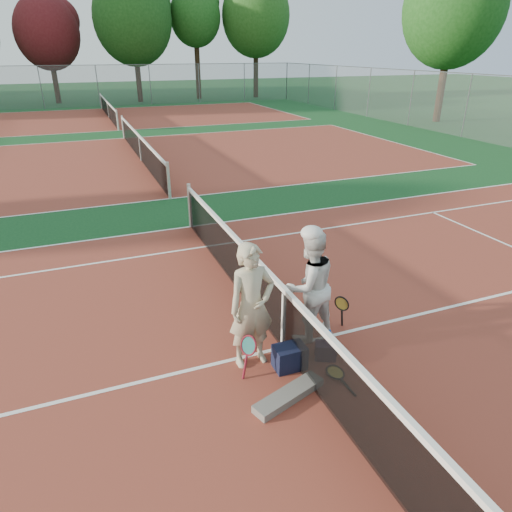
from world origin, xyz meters
The scene contains 22 objects.
ground centered at (0.00, 0.00, 0.00)m, with size 130.00×130.00×0.00m, color #103D1A.
court_main centered at (0.00, 0.00, 0.00)m, with size 23.77×10.97×0.01m, color maroon.
court_far_a centered at (0.00, 13.50, 0.00)m, with size 23.77×10.97×0.01m, color maroon.
court_far_b centered at (0.00, 27.00, 0.00)m, with size 23.77×10.97×0.01m, color maroon.
net_main centered at (0.00, 0.00, 0.51)m, with size 0.10×10.98×1.02m, color black, non-canonical shape.
net_far_a centered at (0.00, 13.50, 0.51)m, with size 0.10×10.98×1.02m, color black, non-canonical shape.
net_far_b centered at (0.00, 27.00, 0.51)m, with size 0.10×10.98×1.02m, color black, non-canonical shape.
fence_back centered at (0.00, 34.00, 1.50)m, with size 32.00×0.06×3.00m, color slate, non-canonical shape.
player_a centered at (-0.54, -0.13, 0.91)m, with size 0.66×0.43×1.81m, color #B5AB8C.
player_b centered at (0.48, 0.15, 0.88)m, with size 0.85×0.66×1.75m, color silver.
racket_red centered at (-0.67, -0.35, 0.29)m, with size 0.22×0.27×0.58m, color maroon, non-canonical shape.
racket_black_held centered at (1.06, 0.13, 0.30)m, with size 0.17×0.27×0.59m, color black, non-canonical shape.
racket_spare centered at (0.40, -0.83, 0.03)m, with size 0.60×0.27×0.07m, color black, non-canonical shape.
sports_bag_navy centered at (-0.10, -0.45, 0.17)m, with size 0.44×0.30×0.34m, color black.
sports_bag_purple centered at (0.47, -0.45, 0.12)m, with size 0.30×0.21×0.24m, color black.
net_cover_canvas centered at (-0.38, -1.02, 0.05)m, with size 1.04×0.24×0.11m, color #605C57.
water_bottle centered at (0.61, -0.29, 0.15)m, with size 0.09×0.09×0.30m, color #C4E4F9.
tree_back_maroon centered at (-3.00, 37.86, 5.26)m, with size 4.91×4.91×8.10m.
tree_back_3 centered at (3.49, 36.56, 6.28)m, with size 6.20×6.20×9.86m.
tree_back_4 centered at (8.85, 37.36, 6.60)m, with size 4.30×4.30×9.11m.
tree_back_5 centered at (14.16, 36.77, 6.72)m, with size 5.95×5.95×10.16m.
tree_right_1 centered at (18.71, 17.93, 6.18)m, with size 5.66×5.66×9.46m.
Camera 1 is at (-2.44, -5.08, 4.05)m, focal length 32.00 mm.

